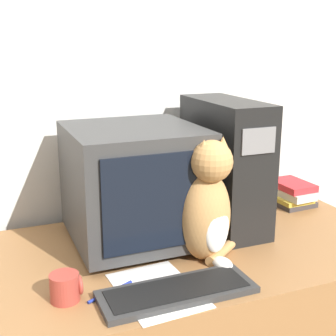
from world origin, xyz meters
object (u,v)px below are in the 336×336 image
cat (208,207)px  pen (110,292)px  keyboard (177,291)px  mug (66,287)px  crt_monitor (134,184)px  computer_tower (225,164)px  book_stack (291,193)px

cat → pen: bearing=-179.5°
keyboard → mug: mug is taller
crt_monitor → computer_tower: bearing=3.3°
computer_tower → keyboard: size_ratio=1.09×
computer_tower → mug: computer_tower is taller
book_stack → pen: size_ratio=1.47×
keyboard → pen: keyboard is taller
cat → computer_tower: bearing=37.9°
computer_tower → book_stack: size_ratio=2.23×
crt_monitor → cat: 0.28m
keyboard → book_stack: book_stack is taller
keyboard → cat: bearing=43.4°
computer_tower → cat: bearing=-128.5°
keyboard → pen: (-0.17, 0.08, -0.01)m
mug → pen: bearing=-5.5°
keyboard → crt_monitor: bearing=89.0°
crt_monitor → keyboard: 0.44m
keyboard → pen: bearing=155.4°
cat → pen: size_ratio=2.77×
book_stack → keyboard: bearing=-146.4°
computer_tower → book_stack: (0.38, 0.09, -0.19)m
mug → keyboard: bearing=-17.1°
crt_monitor → mug: bearing=-135.0°
crt_monitor → book_stack: bearing=8.3°
book_stack → mug: book_stack is taller
pen → computer_tower: bearing=31.5°
computer_tower → pen: size_ratio=3.28×
crt_monitor → book_stack: size_ratio=2.10×
computer_tower → pen: computer_tower is taller
computer_tower → keyboard: computer_tower is taller
computer_tower → book_stack: computer_tower is taller
pen → mug: 0.13m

